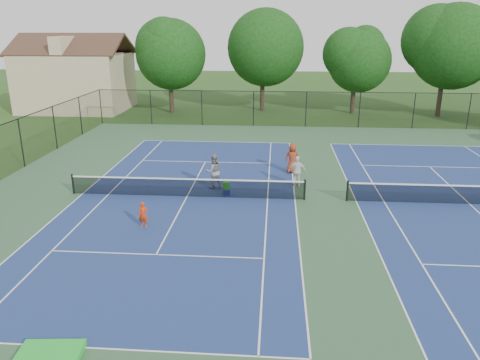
# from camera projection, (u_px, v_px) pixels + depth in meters

# --- Properties ---
(ground) EXTENTS (140.00, 140.00, 0.00)m
(ground) POSITION_uv_depth(u_px,v_px,m) (325.00, 200.00, 23.36)
(ground) COLOR #234716
(ground) RESTS_ON ground
(court_pad) EXTENTS (36.00, 36.00, 0.01)m
(court_pad) POSITION_uv_depth(u_px,v_px,m) (325.00, 200.00, 23.36)
(court_pad) COLOR #325937
(court_pad) RESTS_ON ground
(tennis_court_left) EXTENTS (12.00, 23.83, 1.07)m
(tennis_court_left) POSITION_uv_depth(u_px,v_px,m) (187.00, 195.00, 23.84)
(tennis_court_left) COLOR navy
(tennis_court_left) RESTS_ON ground
(tennis_court_right) EXTENTS (12.00, 23.83, 1.07)m
(tennis_court_right) POSITION_uv_depth(u_px,v_px,m) (470.00, 202.00, 22.82)
(tennis_court_right) COLOR navy
(tennis_court_right) RESTS_ON ground
(perimeter_fence) EXTENTS (36.08, 36.08, 3.02)m
(perimeter_fence) POSITION_uv_depth(u_px,v_px,m) (327.00, 170.00, 22.86)
(perimeter_fence) COLOR black
(perimeter_fence) RESTS_ON ground
(tree_back_a) EXTENTS (6.80, 6.80, 9.15)m
(tree_back_a) POSITION_uv_depth(u_px,v_px,m) (169.00, 50.00, 45.13)
(tree_back_a) COLOR #2D2116
(tree_back_a) RESTS_ON ground
(tree_back_b) EXTENTS (7.60, 7.60, 10.03)m
(tree_back_b) POSITION_uv_depth(u_px,v_px,m) (263.00, 44.00, 46.20)
(tree_back_b) COLOR #2D2116
(tree_back_b) RESTS_ON ground
(tree_back_c) EXTENTS (6.00, 6.00, 8.40)m
(tree_back_c) POSITION_uv_depth(u_px,v_px,m) (356.00, 57.00, 44.94)
(tree_back_c) COLOR #2D2116
(tree_back_c) RESTS_ON ground
(tree_back_d) EXTENTS (7.80, 7.80, 10.37)m
(tree_back_d) POSITION_uv_depth(u_px,v_px,m) (447.00, 43.00, 42.99)
(tree_back_d) COLOR #2D2116
(tree_back_d) RESTS_ON ground
(clapboard_house) EXTENTS (10.80, 8.10, 7.65)m
(clapboard_house) POSITION_uv_depth(u_px,v_px,m) (76.00, 79.00, 47.73)
(clapboard_house) COLOR tan
(clapboard_house) RESTS_ON ground
(child_player) EXTENTS (0.43, 0.29, 1.15)m
(child_player) POSITION_uv_depth(u_px,v_px,m) (143.00, 215.00, 20.10)
(child_player) COLOR red
(child_player) RESTS_ON ground
(instructor) EXTENTS (1.15, 1.05, 1.91)m
(instructor) POSITION_uv_depth(u_px,v_px,m) (214.00, 171.00, 24.81)
(instructor) COLOR gray
(instructor) RESTS_ON ground
(bystander_a) EXTENTS (1.00, 0.45, 1.68)m
(bystander_a) POSITION_uv_depth(u_px,v_px,m) (297.00, 171.00, 25.19)
(bystander_a) COLOR white
(bystander_a) RESTS_ON ground
(bystander_c) EXTENTS (0.87, 0.57, 1.78)m
(bystander_c) POSITION_uv_depth(u_px,v_px,m) (292.00, 158.00, 27.48)
(bystander_c) COLOR maroon
(bystander_c) RESTS_ON ground
(ball_crate) EXTENTS (0.38, 0.29, 0.32)m
(ball_crate) POSITION_uv_depth(u_px,v_px,m) (227.00, 192.00, 24.06)
(ball_crate) COLOR navy
(ball_crate) RESTS_ON ground
(ball_hopper) EXTENTS (0.35, 0.27, 0.38)m
(ball_hopper) POSITION_uv_depth(u_px,v_px,m) (226.00, 186.00, 23.94)
(ball_hopper) COLOR green
(ball_hopper) RESTS_ON ball_crate
(green_tarp) EXTENTS (1.71, 1.00, 0.19)m
(green_tarp) POSITION_uv_depth(u_px,v_px,m) (51.00, 352.00, 12.35)
(green_tarp) COLOR green
(green_tarp) RESTS_ON ground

